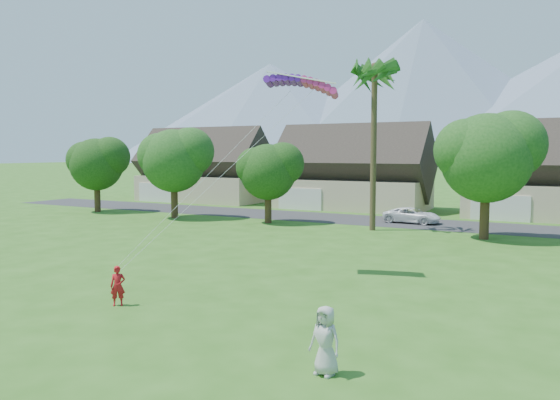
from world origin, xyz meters
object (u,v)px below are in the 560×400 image
Objects in this scene: parked_car at (412,215)px; parafoil_kite at (302,81)px; watcher at (325,340)px; kite_flyer at (118,286)px.

parked_car is 22.96m from parafoil_kite.
watcher is 14.50m from parafoil_kite.
watcher is 32.33m from parked_car.
parafoil_kite reaches higher than parked_car.
watcher reaches higher than parked_car.
watcher is (9.58, -2.24, 0.15)m from kite_flyer.
parked_car is 1.27× the size of parafoil_kite.
watcher is at bearing -77.19° from parafoil_kite.
kite_flyer is 9.84m from watcher.
watcher is 0.40× the size of parked_car.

